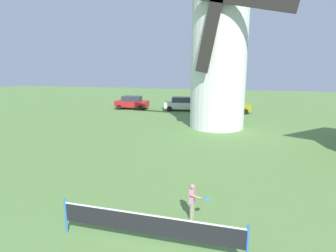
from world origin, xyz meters
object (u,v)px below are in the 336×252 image
at_px(player_far, 193,199).
at_px(parked_car_cream, 182,104).
at_px(parked_car_red, 132,102).
at_px(windmill, 219,45).
at_px(tennis_net, 148,225).
at_px(parked_car_mustard, 232,106).

height_order(player_far, parked_car_cream, parked_car_cream).
bearing_deg(parked_car_red, windmill, -35.34).
xyz_separation_m(tennis_net, parked_car_red, (-10.50, 23.87, 0.12)).
bearing_deg(parked_car_mustard, tennis_net, -92.86).
height_order(parked_car_red, parked_car_mustard, same).
height_order(windmill, parked_car_cream, windmill).
relative_size(windmill, parked_car_cream, 3.56).
relative_size(windmill, player_far, 12.41).
distance_m(windmill, tennis_net, 17.29).
bearing_deg(windmill, parked_car_red, 144.66).
relative_size(tennis_net, parked_car_red, 1.32).
distance_m(player_far, parked_car_red, 24.86).
xyz_separation_m(parked_car_red, parked_car_mustard, (11.71, 0.29, 0.00)).
bearing_deg(windmill, player_far, -87.53).
bearing_deg(tennis_net, parked_car_red, 113.75).
bearing_deg(player_far, tennis_net, -116.71).
relative_size(player_far, parked_car_red, 0.30).
bearing_deg(player_far, windmill, 92.47).
height_order(tennis_net, parked_car_cream, parked_car_cream).
bearing_deg(tennis_net, player_far, 63.29).
relative_size(tennis_net, parked_car_mustard, 1.27).
bearing_deg(parked_car_cream, parked_car_red, -176.25).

